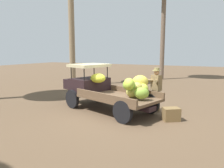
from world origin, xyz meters
The scene contains 4 objects.
ground_plane centered at (0.00, 0.00, 0.00)m, with size 60.00×60.00×0.00m, color brown.
truck centered at (0.83, -0.39, 0.87)m, with size 4.66×2.80×1.82m.
farmer centered at (-1.13, -1.09, 0.98)m, with size 0.57×0.54×1.73m.
wooden_crate centered at (-1.94, -0.08, 0.22)m, with size 0.55×0.38×0.45m, color brown.
Camera 1 is at (-3.24, 7.15, 2.35)m, focal length 34.13 mm.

